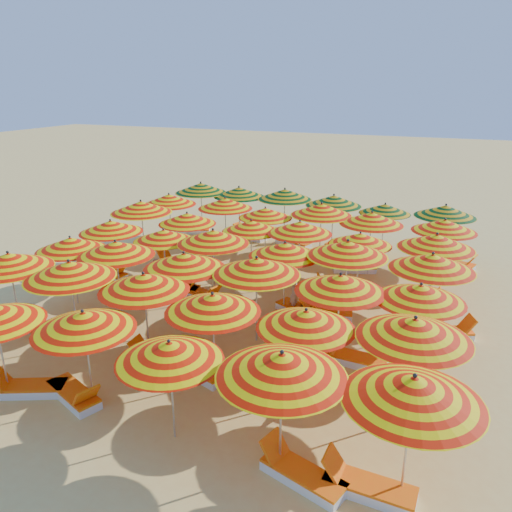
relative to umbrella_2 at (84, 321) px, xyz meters
name	(u,v)px	position (x,y,z in m)	size (l,w,h in m)	color
ground	(251,304)	(1.28, 6.65, -2.18)	(120.00, 120.00, 0.00)	#D8BB60
umbrella_2	(84,321)	(0.00, 0.00, 0.00)	(2.76, 2.76, 2.48)	silver
umbrella_3	(169,352)	(2.42, -0.30, -0.09)	(2.25, 2.25, 2.38)	silver
umbrella_4	(282,365)	(4.84, -0.29, 0.16)	(3.31, 3.31, 2.66)	silver
umbrella_5	(413,389)	(7.17, -0.14, 0.14)	(2.57, 2.57, 2.64)	silver
umbrella_6	(9,261)	(-4.46, 2.07, 0.15)	(2.52, 2.52, 2.65)	silver
umbrella_7	(70,270)	(-2.25, 2.11, 0.17)	(3.15, 3.15, 2.67)	silver
umbrella_8	(144,283)	(0.06, 2.29, 0.09)	(3.23, 3.23, 2.58)	silver
umbrella_9	(213,303)	(2.28, 1.92, 0.03)	(2.70, 2.70, 2.51)	silver
umbrella_10	(306,320)	(4.60, 2.05, -0.03)	(2.74, 2.74, 2.44)	silver
umbrella_11	(414,329)	(6.96, 2.18, 0.13)	(2.93, 2.93, 2.63)	silver
umbrella_12	(71,244)	(-4.31, 4.43, -0.02)	(3.01, 3.01, 2.46)	silver
umbrella_13	(116,249)	(-2.36, 4.30, 0.11)	(2.61, 2.61, 2.60)	silver
umbrella_14	(184,261)	(0.21, 4.13, 0.10)	(3.11, 3.11, 2.59)	silver
umbrella_15	(257,266)	(2.45, 4.33, 0.18)	(2.56, 2.56, 2.68)	silver
umbrella_16	(340,283)	(4.88, 4.23, 0.07)	(2.86, 2.86, 2.56)	silver
umbrella_17	(420,293)	(6.89, 4.55, -0.01)	(2.73, 2.73, 2.47)	silver
umbrella_18	(111,227)	(-4.34, 6.60, 0.01)	(2.65, 2.65, 2.49)	silver
umbrella_19	(163,236)	(-2.17, 6.77, -0.13)	(2.71, 2.71, 2.33)	silver
umbrella_20	(213,237)	(-0.04, 6.53, 0.13)	(3.16, 3.16, 2.62)	silver
umbrella_21	(285,250)	(2.55, 6.51, 0.01)	(2.49, 2.49, 2.49)	silver
umbrella_22	(348,249)	(4.51, 6.79, 0.20)	(3.30, 3.30, 2.70)	silver
umbrella_23	(432,262)	(7.03, 6.66, 0.15)	(3.22, 3.22, 2.64)	silver
umbrella_24	(141,207)	(-4.62, 8.97, 0.20)	(3.35, 3.35, 2.70)	silver
umbrella_25	(187,219)	(-2.38, 8.85, -0.04)	(2.92, 2.92, 2.44)	silver
umbrella_26	(251,226)	(0.34, 8.97, -0.09)	(2.74, 2.74, 2.38)	silver
umbrella_27	(300,228)	(2.26, 9.01, 0.05)	(3.13, 3.13, 2.54)	silver
umbrella_28	(360,239)	(4.51, 8.88, -0.09)	(2.76, 2.76, 2.37)	silver
umbrella_29	(436,242)	(7.02, 8.76, 0.16)	(2.68, 2.68, 2.65)	silver
umbrella_30	(169,199)	(-4.59, 11.10, 0.08)	(2.97, 2.97, 2.57)	silver
umbrella_31	(225,203)	(-1.93, 11.41, 0.06)	(2.72, 2.72, 2.55)	silver
umbrella_32	(265,213)	(0.13, 11.01, -0.08)	(2.26, 2.26, 2.39)	silver
umbrella_33	(321,210)	(2.41, 11.44, 0.18)	(2.82, 2.82, 2.69)	silver
umbrella_34	(372,219)	(4.51, 11.05, 0.12)	(3.16, 3.16, 2.61)	silver
umbrella_35	(444,226)	(7.17, 11.33, 0.04)	(2.59, 2.59, 2.53)	silver
umbrella_36	(201,188)	(-4.22, 13.46, 0.19)	(2.81, 2.81, 2.69)	silver
umbrella_37	(239,192)	(-2.25, 13.64, 0.10)	(3.04, 3.04, 2.60)	silver
umbrella_38	(285,194)	(0.06, 13.67, 0.18)	(3.22, 3.22, 2.68)	silver
umbrella_39	(334,201)	(2.43, 13.43, 0.14)	(2.67, 2.67, 2.63)	silver
umbrella_40	(385,209)	(4.63, 13.75, -0.10)	(2.61, 2.61, 2.36)	silver
umbrella_41	(445,211)	(7.10, 13.35, 0.13)	(2.54, 2.54, 2.62)	silver
lounger_1	(29,388)	(-1.74, -0.28, -2.03)	(1.82, 1.25, 0.69)	white
lounger_2	(74,395)	(-0.50, -0.07, -2.03)	(1.82, 1.18, 0.69)	white
lounger_3	(301,474)	(5.34, -0.47, -2.03)	(1.83, 1.07, 0.69)	white
lounger_4	(367,487)	(6.57, -0.32, -2.03)	(1.76, 0.66, 0.69)	white
lounger_5	(6,326)	(-4.97, 1.98, -2.03)	(1.82, 1.24, 0.69)	white
lounger_6	(160,361)	(0.56, 2.05, -2.03)	(1.75, 0.63, 0.69)	white
lounger_7	(197,369)	(1.69, 2.08, -2.03)	(1.83, 1.13, 0.69)	white
lounger_8	(281,394)	(4.10, 1.86, -2.03)	(1.77, 0.71, 0.69)	white
lounger_9	(353,358)	(5.38, 4.15, -2.03)	(1.77, 0.70, 0.69)	white
lounger_10	(108,274)	(-4.85, 6.76, -2.03)	(1.79, 0.80, 0.69)	white
lounger_11	(177,289)	(-1.57, 6.55, -2.03)	(1.80, 0.85, 0.69)	white
lounger_12	(201,294)	(-0.54, 6.41, -2.03)	(1.83, 1.08, 0.69)	white
lounger_13	(301,310)	(3.14, 6.52, -2.03)	(1.82, 1.25, 0.69)	white
lounger_14	(324,312)	(3.91, 6.65, -2.03)	(1.81, 0.90, 0.69)	white
lounger_15	(444,333)	(7.62, 6.64, -2.03)	(1.82, 1.19, 0.69)	white
lounger_16	(176,264)	(-2.97, 8.80, -2.03)	(1.81, 0.92, 0.69)	white
lounger_17	(261,277)	(0.84, 8.79, -2.03)	(1.82, 1.03, 0.69)	white
lounger_18	(339,289)	(3.91, 8.76, -2.03)	(1.83, 1.12, 0.69)	white
lounger_19	(414,300)	(6.52, 8.78, -2.03)	(1.75, 0.63, 0.69)	white
lounger_20	(356,268)	(4.01, 11.17, -2.03)	(1.83, 1.10, 0.69)	white
lounger_21	(194,230)	(-4.73, 13.46, -2.03)	(1.82, 1.19, 0.69)	white
lounger_22	(249,236)	(-1.75, 13.68, -2.03)	(1.83, 1.04, 0.69)	white
lounger_23	(292,242)	(0.56, 13.44, -2.03)	(1.83, 1.06, 0.69)	white
lounger_24	(345,248)	(3.03, 13.51, -2.03)	(1.83, 1.08, 0.69)	white
lounger_25	(454,264)	(7.70, 13.15, -2.03)	(1.83, 1.04, 0.69)	white
beachgoer_b	(159,281)	(-1.73, 5.66, -1.40)	(0.76, 0.59, 1.57)	tan
beachgoer_a	(295,293)	(2.86, 6.67, -1.53)	(0.47, 0.31, 1.30)	tan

